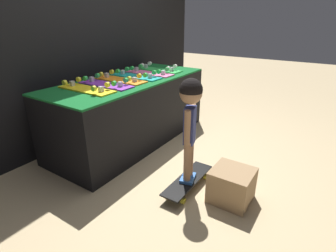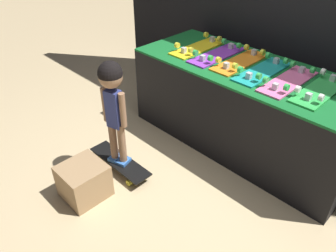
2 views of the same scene
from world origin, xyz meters
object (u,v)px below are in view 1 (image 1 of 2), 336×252
(skateboard_yellow_on_rack, at_px, (86,88))
(storage_box, at_px, (232,185))
(skateboard_teal_on_rack, at_px, (136,76))
(skateboard_purple_on_rack, at_px, (106,84))
(skateboard_green_on_rack, at_px, (158,69))
(skateboard_orange_on_rack, at_px, (120,79))
(skateboard_pink_on_rack, at_px, (149,73))
(child, at_px, (190,112))
(skateboard_on_floor, at_px, (188,181))

(skateboard_yellow_on_rack, bearing_deg, storage_box, -84.02)
(skateboard_teal_on_rack, bearing_deg, skateboard_purple_on_rack, 178.78)
(skateboard_teal_on_rack, bearing_deg, skateboard_green_on_rack, 1.52)
(skateboard_orange_on_rack, height_order, storage_box, skateboard_orange_on_rack)
(skateboard_orange_on_rack, xyz_separation_m, skateboard_green_on_rack, (0.74, -0.02, 0.00))
(skateboard_pink_on_rack, relative_size, child, 0.69)
(skateboard_purple_on_rack, xyz_separation_m, skateboard_orange_on_rack, (0.25, 0.02, 0.00))
(skateboard_purple_on_rack, height_order, storage_box, skateboard_purple_on_rack)
(skateboard_yellow_on_rack, bearing_deg, skateboard_pink_on_rack, -2.72)
(skateboard_teal_on_rack, relative_size, skateboard_green_on_rack, 1.00)
(skateboard_green_on_rack, relative_size, skateboard_on_floor, 0.98)
(skateboard_yellow_on_rack, height_order, skateboard_purple_on_rack, same)
(skateboard_pink_on_rack, height_order, child, child)
(skateboard_yellow_on_rack, relative_size, child, 0.69)
(skateboard_yellow_on_rack, height_order, skateboard_pink_on_rack, same)
(skateboard_green_on_rack, bearing_deg, skateboard_yellow_on_rack, 179.25)
(skateboard_purple_on_rack, bearing_deg, skateboard_green_on_rack, 0.15)
(skateboard_green_on_rack, distance_m, skateboard_on_floor, 1.75)
(skateboard_green_on_rack, distance_m, child, 1.59)
(skateboard_on_floor, distance_m, child, 0.68)
(skateboard_yellow_on_rack, xyz_separation_m, skateboard_green_on_rack, (1.24, -0.02, 0.00))
(skateboard_purple_on_rack, relative_size, skateboard_teal_on_rack, 1.00)
(skateboard_purple_on_rack, relative_size, skateboard_pink_on_rack, 1.00)
(skateboard_teal_on_rack, height_order, skateboard_pink_on_rack, same)
(skateboard_purple_on_rack, bearing_deg, skateboard_pink_on_rack, -2.19)
(skateboard_yellow_on_rack, relative_size, skateboard_purple_on_rack, 1.00)
(skateboard_yellow_on_rack, bearing_deg, skateboard_orange_on_rack, -0.03)
(child, bearing_deg, skateboard_yellow_on_rack, 80.12)
(skateboard_purple_on_rack, height_order, skateboard_pink_on_rack, same)
(skateboard_teal_on_rack, distance_m, skateboard_on_floor, 1.47)
(skateboard_teal_on_rack, distance_m, skateboard_pink_on_rack, 0.25)
(skateboard_yellow_on_rack, bearing_deg, skateboard_on_floor, -84.64)
(skateboard_pink_on_rack, height_order, skateboard_green_on_rack, same)
(skateboard_teal_on_rack, bearing_deg, child, -119.90)
(skateboard_yellow_on_rack, xyz_separation_m, skateboard_teal_on_rack, (0.74, -0.03, 0.00))
(skateboard_pink_on_rack, xyz_separation_m, storage_box, (-0.83, -1.48, -0.66))
(skateboard_orange_on_rack, bearing_deg, skateboard_on_floor, -108.89)
(skateboard_yellow_on_rack, height_order, skateboard_on_floor, skateboard_yellow_on_rack)
(skateboard_orange_on_rack, distance_m, skateboard_on_floor, 1.41)
(skateboard_on_floor, relative_size, storage_box, 1.97)
(skateboard_orange_on_rack, distance_m, skateboard_pink_on_rack, 0.50)
(skateboard_teal_on_rack, distance_m, child, 1.27)
(skateboard_yellow_on_rack, xyz_separation_m, skateboard_pink_on_rack, (0.99, -0.05, 0.00))
(skateboard_teal_on_rack, height_order, storage_box, skateboard_teal_on_rack)
(skateboard_orange_on_rack, bearing_deg, skateboard_pink_on_rack, -5.41)
(skateboard_purple_on_rack, distance_m, skateboard_orange_on_rack, 0.25)
(storage_box, bearing_deg, skateboard_on_floor, 97.73)
(skateboard_pink_on_rack, bearing_deg, skateboard_orange_on_rack, 174.59)
(skateboard_teal_on_rack, bearing_deg, storage_box, -111.19)
(skateboard_purple_on_rack, height_order, skateboard_on_floor, skateboard_purple_on_rack)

